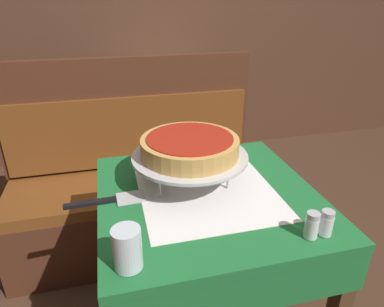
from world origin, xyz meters
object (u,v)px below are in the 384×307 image
dining_table_front (207,219)px  pizza_server (108,201)px  dining_table_rear (166,100)px  water_glass_near (127,248)px  salt_shaker (312,225)px  napkin_holder (218,141)px  booth_bench (138,197)px  condiment_caddy (161,78)px  pizza_pan_stand (190,157)px  pepper_shaker (326,223)px  deep_dish_pizza (190,146)px

dining_table_front → pizza_server: pizza_server is taller
dining_table_rear → pizza_server: size_ratio=2.95×
water_glass_near → salt_shaker: bearing=-0.9°
water_glass_near → napkin_holder: bearing=54.7°
booth_bench → condiment_caddy: size_ratio=8.22×
water_glass_near → napkin_holder: size_ratio=1.11×
pizza_server → water_glass_near: 0.31m
pizza_pan_stand → pizza_server: pizza_pan_stand is taller
pizza_server → water_glass_near: bearing=-82.0°
pepper_shaker → pizza_pan_stand: bearing=128.8°
booth_bench → deep_dish_pizza: (0.15, -0.65, 0.58)m
salt_shaker → pepper_shaker: (0.05, 0.00, -0.00)m
deep_dish_pizza → condiment_caddy: same height
dining_table_front → deep_dish_pizza: (-0.04, 0.08, 0.25)m
booth_bench → water_glass_near: size_ratio=12.48×
dining_table_front → salt_shaker: (0.21, -0.29, 0.15)m
water_glass_near → pepper_shaker: (0.54, -0.01, -0.02)m
pizza_pan_stand → water_glass_near: 0.44m
deep_dish_pizza → napkin_holder: size_ratio=3.33×
pizza_pan_stand → condiment_caddy: 1.44m
water_glass_near → condiment_caddy: condiment_caddy is taller
dining_table_rear → napkin_holder: 1.22m
deep_dish_pizza → condiment_caddy: bearing=84.6°
condiment_caddy → deep_dish_pizza: bearing=-95.4°
pepper_shaker → deep_dish_pizza: bearing=128.8°
water_glass_near → condiment_caddy: 1.84m
pizza_server → pepper_shaker: size_ratio=3.37×
booth_bench → water_glass_near: booth_bench is taller
booth_bench → water_glass_near: bearing=-95.5°
booth_bench → salt_shaker: booth_bench is taller
water_glass_near → deep_dish_pizza: bearing=56.0°
dining_table_rear → pizza_pan_stand: 1.48m
dining_table_front → deep_dish_pizza: bearing=119.3°
booth_bench → pepper_shaker: (0.44, -1.02, 0.48)m
dining_table_front → salt_shaker: 0.39m
dining_table_rear → water_glass_near: 1.87m
booth_bench → deep_dish_pizza: bearing=-77.4°
salt_shaker → pepper_shaker: bearing=0.0°
pizza_server → salt_shaker: bearing=-30.4°
dining_table_rear → pepper_shaker: pepper_shaker is taller
dining_table_front → condiment_caddy: (0.09, 1.51, 0.16)m
pizza_pan_stand → pizza_server: bearing=-169.4°
dining_table_rear → napkin_holder: napkin_holder is taller
salt_shaker → dining_table_front: bearing=125.4°
pizza_pan_stand → pepper_shaker: size_ratio=5.20×
booth_bench → pizza_pan_stand: bearing=-77.4°
dining_table_front → water_glass_near: bearing=-135.4°
dining_table_rear → napkin_holder: (0.01, -1.21, 0.16)m
booth_bench → pepper_shaker: bearing=-66.6°
dining_table_rear → deep_dish_pizza: size_ratio=2.29×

